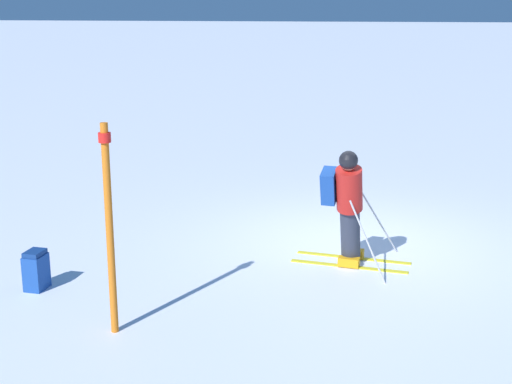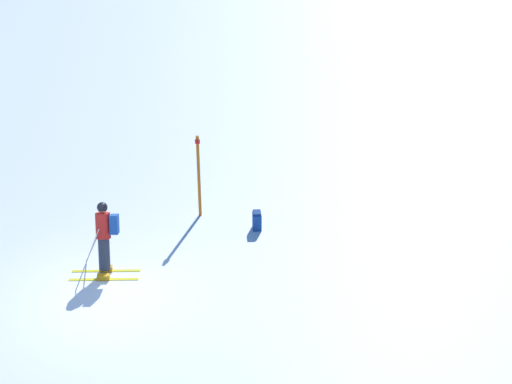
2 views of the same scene
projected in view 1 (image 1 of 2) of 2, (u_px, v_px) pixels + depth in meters
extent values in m
plane|color=white|center=(354.00, 243.00, 10.59)|extent=(300.00, 300.00, 0.00)
cube|color=yellow|center=(349.00, 266.00, 9.61)|extent=(0.28, 1.60, 0.01)
cube|color=yellow|center=(353.00, 258.00, 9.94)|extent=(0.28, 1.60, 0.01)
cube|color=orange|center=(349.00, 262.00, 9.59)|extent=(0.17, 0.29, 0.12)
cube|color=orange|center=(353.00, 253.00, 9.93)|extent=(0.17, 0.29, 0.12)
cylinder|color=#2D3342|center=(350.00, 232.00, 9.52)|extent=(0.50, 0.31, 0.79)
cylinder|color=red|center=(349.00, 189.00, 9.18)|extent=(0.53, 0.40, 0.66)
sphere|color=tan|center=(349.00, 162.00, 8.97)|extent=(0.29, 0.24, 0.26)
sphere|color=black|center=(348.00, 160.00, 8.96)|extent=(0.33, 0.28, 0.30)
cube|color=#194293|center=(329.00, 186.00, 9.24)|extent=(0.41, 0.23, 0.50)
cylinder|color=#B7B7BC|center=(368.00, 242.00, 9.02)|extent=(0.17, 0.51, 1.04)
cylinder|color=#B7B7BC|center=(377.00, 219.00, 9.78)|extent=(0.72, 0.62, 1.17)
cube|color=#194293|center=(36.00, 272.00, 8.81)|extent=(0.31, 0.24, 0.44)
cube|color=navy|center=(35.00, 253.00, 8.75)|extent=(0.28, 0.21, 0.06)
cylinder|color=orange|center=(110.00, 231.00, 7.42)|extent=(0.08, 0.08, 2.28)
cylinder|color=red|center=(105.00, 137.00, 7.17)|extent=(0.13, 0.13, 0.10)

